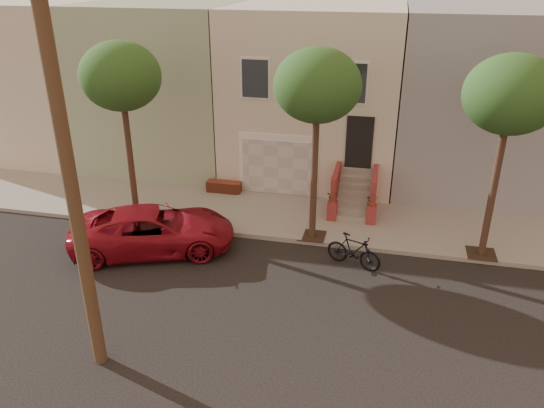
# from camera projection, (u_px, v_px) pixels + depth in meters

# --- Properties ---
(ground) EXTENTS (90.00, 90.00, 0.00)m
(ground) POSITION_uv_depth(u_px,v_px,m) (255.00, 300.00, 14.85)
(ground) COLOR black
(ground) RESTS_ON ground
(sidewalk) EXTENTS (40.00, 3.70, 0.15)m
(sidewalk) POSITION_uv_depth(u_px,v_px,m) (291.00, 217.00, 19.56)
(sidewalk) COLOR gray
(sidewalk) RESTS_ON ground
(house_row) EXTENTS (33.10, 11.70, 7.00)m
(house_row) POSITION_uv_depth(u_px,v_px,m) (318.00, 88.00, 23.25)
(house_row) COLOR beige
(house_row) RESTS_ON sidewalk
(tree_left) EXTENTS (2.70, 2.57, 6.30)m
(tree_left) POSITION_uv_depth(u_px,v_px,m) (121.00, 77.00, 17.23)
(tree_left) COLOR #2D2116
(tree_left) RESTS_ON sidewalk
(tree_mid) EXTENTS (2.70, 2.57, 6.30)m
(tree_mid) POSITION_uv_depth(u_px,v_px,m) (317.00, 87.00, 15.92)
(tree_mid) COLOR #2D2116
(tree_mid) RESTS_ON sidewalk
(tree_right) EXTENTS (2.70, 2.57, 6.30)m
(tree_right) POSITION_uv_depth(u_px,v_px,m) (511.00, 96.00, 14.80)
(tree_right) COLOR #2D2116
(tree_right) RESTS_ON sidewalk
(pickup_truck) EXTENTS (5.76, 4.08, 1.46)m
(pickup_truck) POSITION_uv_depth(u_px,v_px,m) (153.00, 230.00, 17.19)
(pickup_truck) COLOR maroon
(pickup_truck) RESTS_ON ground
(motorcycle) EXTENTS (1.88, 1.12, 1.09)m
(motorcycle) POSITION_uv_depth(u_px,v_px,m) (354.00, 251.00, 16.31)
(motorcycle) COLOR black
(motorcycle) RESTS_ON ground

